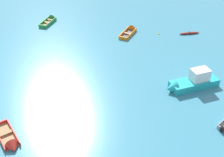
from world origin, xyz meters
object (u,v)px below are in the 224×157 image
at_px(rowboat_green_back_row_right, 51,20).
at_px(mooring_buoy_near_foreground, 158,34).
at_px(motor_launch_turquoise_far_back, 191,82).
at_px(rowboat_red_midfield_right, 11,143).
at_px(kayak_maroon_near_left, 189,33).
at_px(rowboat_orange_near_right, 131,30).

height_order(rowboat_green_back_row_right, mooring_buoy_near_foreground, rowboat_green_back_row_right).
bearing_deg(motor_launch_turquoise_far_back, rowboat_green_back_row_right, 140.13).
xyz_separation_m(rowboat_red_midfield_right, kayak_maroon_near_left, (17.56, 22.55, -0.03)).
bearing_deg(mooring_buoy_near_foreground, kayak_maroon_near_left, 5.61).
relative_size(rowboat_green_back_row_right, motor_launch_turquoise_far_back, 0.70).
relative_size(rowboat_green_back_row_right, mooring_buoy_near_foreground, 13.36).
xyz_separation_m(kayak_maroon_near_left, mooring_buoy_near_foreground, (-4.40, -0.43, -0.14)).
relative_size(rowboat_orange_near_right, kayak_maroon_near_left, 1.41).
bearing_deg(rowboat_green_back_row_right, kayak_maroon_near_left, -7.87).
relative_size(motor_launch_turquoise_far_back, rowboat_red_midfield_right, 1.58).
relative_size(motor_launch_turquoise_far_back, kayak_maroon_near_left, 1.94).
height_order(kayak_maroon_near_left, mooring_buoy_near_foreground, kayak_maroon_near_left).
height_order(motor_launch_turquoise_far_back, mooring_buoy_near_foreground, motor_launch_turquoise_far_back).
height_order(rowboat_green_back_row_right, rowboat_orange_near_right, rowboat_green_back_row_right).
bearing_deg(rowboat_green_back_row_right, motor_launch_turquoise_far_back, -39.87).
xyz_separation_m(motor_launch_turquoise_far_back, mooring_buoy_near_foreground, (-2.71, 12.77, -0.64)).
xyz_separation_m(motor_launch_turquoise_far_back, rowboat_red_midfield_right, (-15.87, -9.35, -0.47)).
distance_m(rowboat_green_back_row_right, rowboat_orange_near_right, 12.89).
height_order(rowboat_green_back_row_right, motor_launch_turquoise_far_back, motor_launch_turquoise_far_back).
relative_size(rowboat_green_back_row_right, rowboat_orange_near_right, 0.97).
bearing_deg(rowboat_orange_near_right, motor_launch_turquoise_far_back, -63.27).
height_order(motor_launch_turquoise_far_back, rowboat_orange_near_right, motor_launch_turquoise_far_back).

